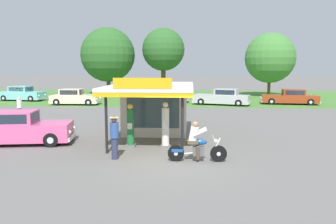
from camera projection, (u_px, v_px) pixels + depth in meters
ground_plane at (175, 161)px, 13.30m from camera, size 300.00×300.00×0.00m
grass_verge_strip at (186, 97)px, 42.98m from camera, size 120.00×24.00×0.01m
service_station_kiosk at (155, 104)px, 18.52m from camera, size 4.12×7.11×3.23m
gas_pump_nearside at (130, 127)px, 15.57m from camera, size 0.44×0.44×2.00m
gas_pump_offside at (165, 127)px, 15.45m from camera, size 0.44×0.44×2.09m
motorcycle_with_rider at (196, 145)px, 13.11m from camera, size 2.30×0.70×1.58m
featured_classic_sedan at (19, 129)px, 16.18m from camera, size 5.16×2.56×1.59m
parked_car_second_row_spare at (290, 98)px, 33.94m from camera, size 5.73×2.45×1.51m
parked_car_back_row_left at (164, 96)px, 36.17m from camera, size 5.58×2.12×1.52m
parked_car_back_row_centre at (222, 98)px, 33.33m from camera, size 5.85×3.36×1.60m
parked_car_back_row_centre_left at (22, 94)px, 37.67m from camera, size 5.27×2.58×1.63m
parked_car_back_row_centre_right at (75, 97)px, 33.55m from camera, size 4.87×2.10×1.57m
bystander_chatting_near_pumps at (20, 108)px, 23.78m from camera, size 0.34×0.34×1.63m
bystander_strolling_foreground at (114, 136)px, 13.42m from camera, size 0.38×0.38×1.72m
tree_oak_far_right at (271, 59)px, 43.18m from camera, size 6.36×6.36×8.07m
tree_oak_far_left at (163, 50)px, 45.96m from camera, size 5.78×5.78×9.01m
tree_oak_left at (109, 56)px, 46.58m from camera, size 7.44×7.44×9.14m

